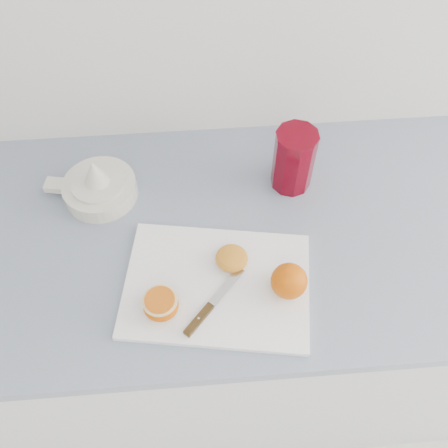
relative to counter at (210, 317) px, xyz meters
name	(u,v)px	position (x,y,z in m)	size (l,w,h in m)	color
counter	(210,317)	(0.00, 0.00, 0.00)	(2.31, 0.64, 0.89)	silver
cutting_board	(217,285)	(0.02, -0.14, 0.45)	(0.36, 0.26, 0.01)	white
whole_orange	(289,281)	(0.15, -0.16, 0.49)	(0.07, 0.07, 0.07)	#CD3D0B
half_orange	(161,304)	(-0.09, -0.18, 0.48)	(0.07, 0.07, 0.04)	#CD3D0B
squeezed_shell	(232,258)	(0.05, -0.09, 0.47)	(0.06, 0.06, 0.03)	orange
paring_knife	(204,313)	(-0.01, -0.20, 0.46)	(0.13, 0.14, 0.01)	#422C14
citrus_juicer	(98,186)	(-0.23, 0.11, 0.47)	(0.20, 0.16, 0.11)	white
red_tumbler	(293,161)	(0.20, 0.12, 0.51)	(0.09, 0.09, 0.15)	#65000E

